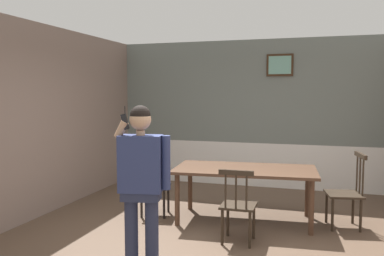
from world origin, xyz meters
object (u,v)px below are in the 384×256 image
Objects in this scene: chair_near_window at (347,192)px; chair_by_doorway at (238,205)px; dining_table at (245,173)px; chair_at_table_head at (152,183)px; person_figure at (142,175)px.

chair_near_window is 1.10× the size of chair_by_doorway.
chair_at_table_head is (-1.38, -0.13, -0.21)m from dining_table.
dining_table is 0.92m from chair_by_doorway.
chair_near_window is at bearing 5.32° from dining_table.
chair_by_doorway is at bearing 52.29° from chair_at_table_head.
chair_near_window is at bearing -146.57° from person_figure.
chair_near_window reaches higher than dining_table.
person_figure is (-2.12, -2.05, 0.51)m from chair_near_window.
chair_near_window is at bearing 85.22° from chair_at_table_head.
chair_at_table_head reaches higher than chair_near_window.
person_figure is at bearing -129.18° from chair_by_doorway.
chair_at_table_head reaches higher than dining_table.
chair_near_window reaches higher than chair_by_doorway.
dining_table is at bearing -121.59° from person_figure.
chair_by_doorway is (-1.30, -1.02, -0.02)m from chair_near_window.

